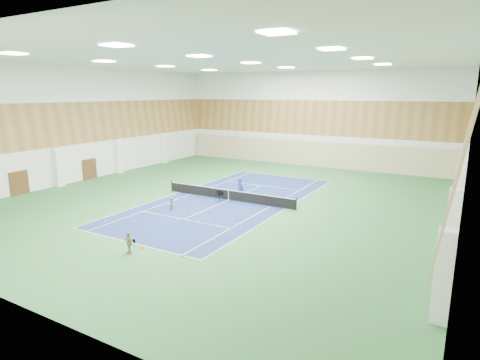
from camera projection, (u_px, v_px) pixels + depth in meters
name	position (u px, v px, depth m)	size (l,w,h in m)	color
ground	(229.00, 200.00, 35.48)	(40.00, 40.00, 0.00)	#2C6634
room_shell	(228.00, 132.00, 34.20)	(36.00, 40.00, 12.00)	white
wood_cladding	(228.00, 108.00, 33.77)	(36.00, 40.00, 8.00)	#A0713B
ceiling_light_grid	(228.00, 60.00, 32.93)	(21.40, 25.40, 0.06)	white
court_surface	(229.00, 200.00, 35.48)	(10.97, 23.77, 0.01)	navy
tennis_balls_scatter	(229.00, 200.00, 35.47)	(10.57, 22.77, 0.07)	#C1E326
tennis_net	(229.00, 194.00, 35.36)	(12.80, 0.10, 1.10)	black
back_curtain	(308.00, 153.00, 51.85)	(35.40, 0.16, 3.20)	#C6B793
door_left_a	(19.00, 183.00, 37.22)	(0.08, 1.80, 2.20)	#593319
door_left_b	(90.00, 169.00, 43.99)	(0.08, 1.80, 2.20)	#593319
coach	(240.00, 188.00, 35.93)	(0.68, 0.45, 1.87)	#203596
child_court	(172.00, 204.00, 32.20)	(0.52, 0.40, 1.06)	gray
child_apron	(129.00, 243.00, 23.59)	(0.77, 0.32, 1.31)	#9F865B
ball_cart	(219.00, 197.00, 34.77)	(0.53, 0.53, 0.92)	black
cone_svc_a	(149.00, 209.00, 32.46)	(0.22, 0.22, 0.24)	#D5560B
cone_svc_b	(180.00, 215.00, 30.91)	(0.19, 0.19, 0.21)	#D8480B
cone_svc_c	(203.00, 222.00, 29.20)	(0.21, 0.21, 0.23)	#FF520D
cone_svc_d	(231.00, 226.00, 28.14)	(0.20, 0.20, 0.22)	#E25C0B
cone_base_a	(83.00, 231.00, 27.15)	(0.18, 0.18, 0.20)	#E2570B
cone_base_b	(119.00, 238.00, 25.98)	(0.20, 0.20, 0.22)	#FF570D
cone_base_c	(143.00, 247.00, 24.39)	(0.19, 0.19, 0.21)	#F05C0C
cone_base_d	(182.00, 256.00, 23.12)	(0.19, 0.19, 0.21)	orange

